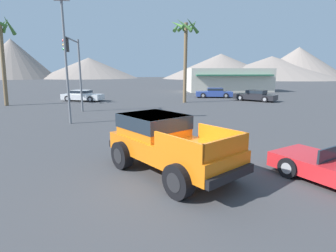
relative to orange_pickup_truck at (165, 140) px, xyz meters
The scene contains 11 objects.
ground_plane 1.31m from the orange_pickup_truck, 60.06° to the right, with size 320.00×320.00×0.00m, color #424244.
orange_pickup_truck is the anchor object (origin of this frame).
parked_car_blue 26.01m from the orange_pickup_truck, 71.21° to the left, with size 4.79×2.49×1.22m.
parked_car_dark 23.56m from the orange_pickup_truck, 59.46° to the left, with size 4.46×4.43×1.21m.
parked_car_white 23.31m from the orange_pickup_truck, 108.71° to the left, with size 4.81×3.03×1.22m.
traffic_light_main 14.01m from the orange_pickup_truck, 114.72° to the left, with size 0.38×3.98×5.74m.
street_lamp_post 10.72m from the orange_pickup_truck, 121.52° to the left, with size 0.90×0.24×7.50m.
palm_tree_tall 23.81m from the orange_pickup_truck, 126.62° to the left, with size 2.48×2.31×8.23m.
palm_tree_short 20.45m from the orange_pickup_truck, 79.16° to the left, with size 3.01×2.83×8.47m.
storefront_building 37.50m from the orange_pickup_truck, 68.74° to the left, with size 13.58×6.42×3.77m.
distant_mountain_range 118.07m from the orange_pickup_truck, 80.89° to the left, with size 168.16×78.60×18.05m.
Camera 1 is at (-1.08, -7.55, 3.23)m, focal length 28.00 mm.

